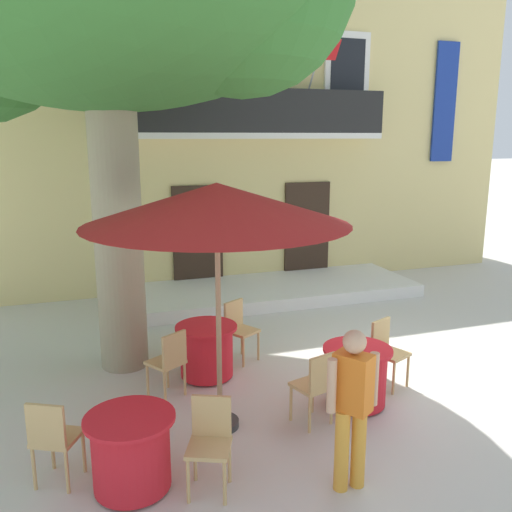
{
  "coord_description": "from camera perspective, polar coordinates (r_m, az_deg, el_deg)",
  "views": [
    {
      "loc": [
        -4.12,
        -6.41,
        3.33
      ],
      "look_at": [
        -1.16,
        2.23,
        1.3
      ],
      "focal_mm": 37.9,
      "sensor_mm": 36.0,
      "label": 1
    }
  ],
  "objects": [
    {
      "name": "cafe_table_near_tree",
      "position": [
        7.71,
        -5.23,
        -9.92
      ],
      "size": [
        0.86,
        0.86,
        0.76
      ],
      "color": "red",
      "rests_on": "ground"
    },
    {
      "name": "cafe_table_front",
      "position": [
        7.06,
        10.57,
        -12.31
      ],
      "size": [
        0.86,
        0.86,
        0.76
      ],
      "color": "red",
      "rests_on": "ground"
    },
    {
      "name": "cafe_chair_middle_0",
      "position": [
        5.78,
        -20.64,
        -17.36
      ],
      "size": [
        0.54,
        0.54,
        0.91
      ],
      "color": "tan",
      "rests_on": "ground"
    },
    {
      "name": "building_facade",
      "position": [
        13.95,
        -2.95,
        14.23
      ],
      "size": [
        13.0,
        5.09,
        7.5
      ],
      "color": "#DBC67F",
      "rests_on": "ground"
    },
    {
      "name": "cafe_chair_middle_1",
      "position": [
        5.43,
        -4.87,
        -18.57
      ],
      "size": [
        0.53,
        0.53,
        0.91
      ],
      "color": "tan",
      "rests_on": "ground"
    },
    {
      "name": "cafe_umbrella",
      "position": [
        5.82,
        -4.17,
        5.39
      ],
      "size": [
        2.9,
        2.9,
        2.85
      ],
      "color": "#997A56",
      "rests_on": "ground"
    },
    {
      "name": "ground_plane",
      "position": [
        8.32,
        12.9,
        -11.41
      ],
      "size": [
        120.0,
        120.0,
        0.0
      ],
      "primitive_type": "plane",
      "color": "beige"
    },
    {
      "name": "pedestrian_near_entrance",
      "position": [
        5.31,
        10.11,
        -14.86
      ],
      "size": [
        0.53,
        0.4,
        1.61
      ],
      "color": "gold",
      "rests_on": "ground"
    },
    {
      "name": "cafe_chair_near_tree_0",
      "position": [
        7.14,
        -9.14,
        -10.74
      ],
      "size": [
        0.55,
        0.55,
        0.91
      ],
      "color": "tan",
      "rests_on": "ground"
    },
    {
      "name": "cafe_table_middle",
      "position": [
        5.6,
        -13.03,
        -19.47
      ],
      "size": [
        0.86,
        0.86,
        0.76
      ],
      "color": "red",
      "rests_on": "ground"
    },
    {
      "name": "cafe_chair_near_tree_1",
      "position": [
        8.21,
        -1.84,
        -7.42
      ],
      "size": [
        0.55,
        0.55,
        0.91
      ],
      "color": "tan",
      "rests_on": "ground"
    },
    {
      "name": "entrance_step_platform",
      "position": [
        11.49,
        1.48,
        -3.67
      ],
      "size": [
        6.19,
        2.15,
        0.25
      ],
      "primitive_type": "cube",
      "color": "silver",
      "rests_on": "ground"
    },
    {
      "name": "cafe_chair_front_0",
      "position": [
        7.61,
        13.59,
        -9.44
      ],
      "size": [
        0.53,
        0.53,
        0.91
      ],
      "color": "tan",
      "rests_on": "ground"
    },
    {
      "name": "cafe_chair_front_1",
      "position": [
        6.47,
        6.35,
        -13.2
      ],
      "size": [
        0.5,
        0.5,
        0.91
      ],
      "color": "tan",
      "rests_on": "ground"
    }
  ]
}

